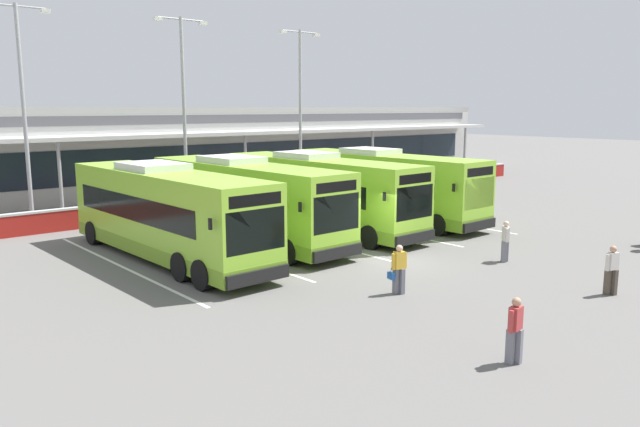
# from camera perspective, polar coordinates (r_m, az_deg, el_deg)

# --- Properties ---
(ground_plane) EXTENTS (200.00, 200.00, 0.00)m
(ground_plane) POSITION_cam_1_polar(r_m,az_deg,el_deg) (24.51, 6.36, -4.34)
(ground_plane) COLOR #605E5B
(terminal_building) EXTENTS (70.00, 13.00, 6.00)m
(terminal_building) POSITION_cam_1_polar(r_m,az_deg,el_deg) (46.58, -18.60, 5.66)
(terminal_building) COLOR #B7B7B2
(terminal_building) RESTS_ON ground
(red_barrier_wall) EXTENTS (60.00, 0.40, 1.10)m
(red_barrier_wall) POSITION_cam_1_polar(r_m,az_deg,el_deg) (35.70, -10.85, 0.91)
(red_barrier_wall) COLOR maroon
(red_barrier_wall) RESTS_ON ground
(coach_bus_leftmost) EXTENTS (3.05, 12.20, 3.78)m
(coach_bus_leftmost) POSITION_cam_1_polar(r_m,az_deg,el_deg) (24.99, -14.03, -0.11)
(coach_bus_leftmost) COLOR #8CC633
(coach_bus_leftmost) RESTS_ON ground
(coach_bus_left_centre) EXTENTS (3.05, 12.20, 3.78)m
(coach_bus_left_centre) POSITION_cam_1_polar(r_m,az_deg,el_deg) (27.71, -7.02, 1.06)
(coach_bus_left_centre) COLOR #8CC633
(coach_bus_left_centre) RESTS_ON ground
(coach_bus_centre) EXTENTS (3.05, 12.20, 3.78)m
(coach_bus_centre) POSITION_cam_1_polar(r_m,az_deg,el_deg) (30.15, -0.09, 1.84)
(coach_bus_centre) COLOR #8CC633
(coach_bus_centre) RESTS_ON ground
(coach_bus_right_centre) EXTENTS (3.05, 12.20, 3.78)m
(coach_bus_right_centre) POSITION_cam_1_polar(r_m,az_deg,el_deg) (33.09, 5.83, 2.50)
(coach_bus_right_centre) COLOR #8CC633
(coach_bus_right_centre) RESTS_ON ground
(bay_stripe_far_west) EXTENTS (0.14, 13.00, 0.01)m
(bay_stripe_far_west) POSITION_cam_1_polar(r_m,az_deg,el_deg) (24.68, -17.94, -4.66)
(bay_stripe_far_west) COLOR silver
(bay_stripe_far_west) RESTS_ON ground
(bay_stripe_west) EXTENTS (0.14, 13.00, 0.01)m
(bay_stripe_west) POSITION_cam_1_polar(r_m,az_deg,el_deg) (26.51, -9.54, -3.33)
(bay_stripe_west) COLOR silver
(bay_stripe_west) RESTS_ON ground
(bay_stripe_mid_west) EXTENTS (0.14, 13.00, 0.01)m
(bay_stripe_mid_west) POSITION_cam_1_polar(r_m,az_deg,el_deg) (28.83, -2.38, -2.14)
(bay_stripe_mid_west) COLOR silver
(bay_stripe_mid_west) RESTS_ON ground
(bay_stripe_centre) EXTENTS (0.14, 13.00, 0.01)m
(bay_stripe_centre) POSITION_cam_1_polar(r_m,az_deg,el_deg) (31.55, 3.63, -1.11)
(bay_stripe_centre) COLOR silver
(bay_stripe_centre) RESTS_ON ground
(bay_stripe_mid_east) EXTENTS (0.14, 13.00, 0.01)m
(bay_stripe_mid_east) POSITION_cam_1_polar(r_m,az_deg,el_deg) (34.56, 8.63, -0.24)
(bay_stripe_mid_east) COLOR silver
(bay_stripe_mid_east) RESTS_ON ground
(pedestrian_with_handbag) EXTENTS (0.64, 0.42, 1.62)m
(pedestrian_with_handbag) POSITION_cam_1_polar(r_m,az_deg,el_deg) (20.05, 7.28, -5.03)
(pedestrian_with_handbag) COLOR slate
(pedestrian_with_handbag) RESTS_ON ground
(pedestrian_in_dark_coat) EXTENTS (0.43, 0.46, 1.62)m
(pedestrian_in_dark_coat) POSITION_cam_1_polar(r_m,az_deg,el_deg) (25.04, 16.79, -2.35)
(pedestrian_in_dark_coat) COLOR slate
(pedestrian_in_dark_coat) RESTS_ON ground
(pedestrian_near_bin) EXTENTS (0.54, 0.37, 1.62)m
(pedestrian_near_bin) POSITION_cam_1_polar(r_m,az_deg,el_deg) (21.88, 25.40, -4.62)
(pedestrian_near_bin) COLOR #4C4238
(pedestrian_near_bin) RESTS_ON ground
(pedestrian_approaching_bus) EXTENTS (0.54, 0.30, 1.62)m
(pedestrian_approaching_bus) POSITION_cam_1_polar(r_m,az_deg,el_deg) (15.32, 17.61, -10.08)
(pedestrian_approaching_bus) COLOR slate
(pedestrian_approaching_bus) RESTS_ON ground
(lamp_post_west) EXTENTS (3.24, 0.28, 11.00)m
(lamp_post_west) POSITION_cam_1_polar(r_m,az_deg,el_deg) (34.69, -25.79, 9.38)
(lamp_post_west) COLOR #9E9EA3
(lamp_post_west) RESTS_ON ground
(lamp_post_centre) EXTENTS (3.24, 0.28, 11.00)m
(lamp_post_centre) POSITION_cam_1_polar(r_m,az_deg,el_deg) (36.80, -12.51, 10.08)
(lamp_post_centre) COLOR #9E9EA3
(lamp_post_centre) RESTS_ON ground
(lamp_post_east) EXTENTS (3.24, 0.28, 11.00)m
(lamp_post_east) POSITION_cam_1_polar(r_m,az_deg,el_deg) (41.90, -1.84, 10.24)
(lamp_post_east) COLOR #9E9EA3
(lamp_post_east) RESTS_ON ground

